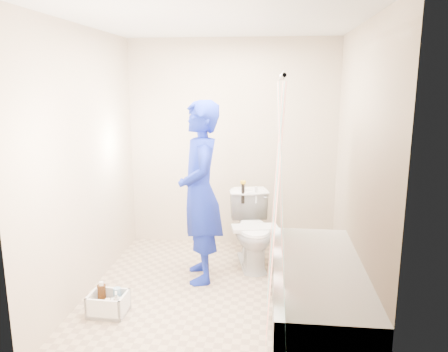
# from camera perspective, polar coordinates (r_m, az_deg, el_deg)

# --- Properties ---
(floor) EXTENTS (2.60, 2.60, 0.00)m
(floor) POSITION_cam_1_polar(r_m,az_deg,el_deg) (4.19, -0.75, -14.98)
(floor) COLOR tan
(floor) RESTS_ON ground
(ceiling) EXTENTS (2.40, 2.60, 0.02)m
(ceiling) POSITION_cam_1_polar(r_m,az_deg,el_deg) (3.76, -0.86, 19.61)
(ceiling) COLOR silver
(ceiling) RESTS_ON wall_back
(wall_back) EXTENTS (2.40, 0.02, 2.40)m
(wall_back) POSITION_cam_1_polar(r_m,az_deg,el_deg) (5.07, 1.03, 4.10)
(wall_back) COLOR #C6B398
(wall_back) RESTS_ON ground
(wall_front) EXTENTS (2.40, 0.02, 2.40)m
(wall_front) POSITION_cam_1_polar(r_m,az_deg,el_deg) (2.55, -4.45, -4.16)
(wall_front) COLOR #C6B398
(wall_front) RESTS_ON ground
(wall_left) EXTENTS (0.02, 2.60, 2.40)m
(wall_left) POSITION_cam_1_polar(r_m,az_deg,el_deg) (4.12, -17.61, 1.63)
(wall_left) COLOR #C6B398
(wall_left) RESTS_ON ground
(wall_right) EXTENTS (0.02, 2.60, 2.40)m
(wall_right) POSITION_cam_1_polar(r_m,az_deg,el_deg) (3.84, 17.27, 0.91)
(wall_right) COLOR #C6B398
(wall_right) RESTS_ON ground
(bathtub) EXTENTS (0.70, 1.75, 0.50)m
(bathtub) POSITION_cam_1_polar(r_m,az_deg,el_deg) (3.69, 12.05, -14.64)
(bathtub) COLOR silver
(bathtub) RESTS_ON ground
(curtain_rod) EXTENTS (0.02, 1.90, 0.02)m
(curtain_rod) POSITION_cam_1_polar(r_m,az_deg,el_deg) (3.27, 7.50, 12.71)
(curtain_rod) COLOR silver
(curtain_rod) RESTS_ON wall_back
(shower_curtain) EXTENTS (0.06, 1.75, 1.80)m
(shower_curtain) POSITION_cam_1_polar(r_m,az_deg,el_deg) (3.39, 7.06, -3.18)
(shower_curtain) COLOR white
(shower_curtain) RESTS_ON curtain_rod
(toilet) EXTENTS (0.57, 0.82, 0.77)m
(toilet) POSITION_cam_1_polar(r_m,az_deg,el_deg) (4.65, 3.80, -7.07)
(toilet) COLOR white
(toilet) RESTS_ON ground
(tank_lid) EXTENTS (0.50, 0.30, 0.04)m
(tank_lid) POSITION_cam_1_polar(r_m,az_deg,el_deg) (4.51, 4.06, -6.78)
(tank_lid) COLOR white
(tank_lid) RESTS_ON toilet
(tank_internals) EXTENTS (0.18, 0.07, 0.25)m
(tank_internals) POSITION_cam_1_polar(r_m,az_deg,el_deg) (4.73, 2.95, -2.02)
(tank_internals) COLOR black
(tank_internals) RESTS_ON toilet
(plumber) EXTENTS (0.57, 0.73, 1.75)m
(plumber) POSITION_cam_1_polar(r_m,az_deg,el_deg) (4.19, -3.13, -2.18)
(plumber) COLOR #0E1E91
(plumber) RESTS_ON ground
(cleaning_caddy) EXTENTS (0.32, 0.26, 0.23)m
(cleaning_caddy) POSITION_cam_1_polar(r_m,az_deg,el_deg) (3.94, -14.74, -15.93)
(cleaning_caddy) COLOR white
(cleaning_caddy) RESTS_ON ground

